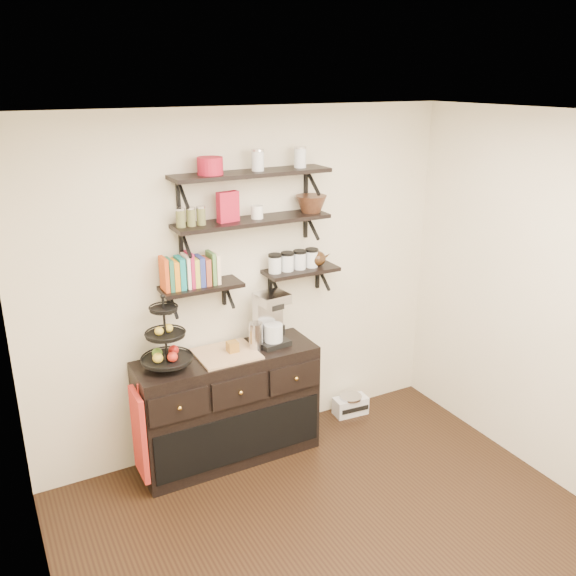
{
  "coord_description": "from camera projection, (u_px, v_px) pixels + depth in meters",
  "views": [
    {
      "loc": [
        -1.85,
        -2.4,
        2.9
      ],
      "look_at": [
        0.05,
        1.15,
        1.49
      ],
      "focal_mm": 38.0,
      "sensor_mm": 36.0,
      "label": 1
    }
  ],
  "objects": [
    {
      "name": "candle",
      "position": [
        233.0,
        347.0,
        4.62
      ],
      "size": [
        0.08,
        0.08,
        0.08
      ],
      "primitive_type": "cube",
      "color": "#926221",
      "rests_on": "sideboard"
    },
    {
      "name": "radio",
      "position": [
        351.0,
        405.0,
        5.5
      ],
      "size": [
        0.31,
        0.22,
        0.18
      ],
      "rotation": [
        0.0,
        0.0,
        -0.08
      ],
      "color": "silver",
      "rests_on": "floor"
    },
    {
      "name": "back_wall",
      "position": [
        247.0,
        284.0,
        4.79
      ],
      "size": [
        3.5,
        0.02,
        2.7
      ],
      "primitive_type": "cube",
      "color": "white",
      "rests_on": "ground"
    },
    {
      "name": "shelf_low_right",
      "position": [
        301.0,
        271.0,
        4.86
      ],
      "size": [
        0.6,
        0.25,
        0.23
      ],
      "color": "black",
      "rests_on": "back_wall"
    },
    {
      "name": "thermal_carafe",
      "position": [
        256.0,
        336.0,
        4.67
      ],
      "size": [
        0.11,
        0.11,
        0.22
      ],
      "primitive_type": "cylinder",
      "color": "silver",
      "rests_on": "sideboard"
    },
    {
      "name": "ramekins",
      "position": [
        257.0,
        212.0,
        4.5
      ],
      "size": [
        0.09,
        0.09,
        0.1
      ],
      "primitive_type": "cylinder",
      "color": "white",
      "rests_on": "shelf_mid"
    },
    {
      "name": "apron",
      "position": [
        139.0,
        435.0,
        4.35
      ],
      "size": [
        0.04,
        0.29,
        0.67
      ],
      "primitive_type": "cube",
      "color": "maroon",
      "rests_on": "sideboard"
    },
    {
      "name": "shelf_low_left",
      "position": [
        201.0,
        287.0,
        4.48
      ],
      "size": [
        0.6,
        0.25,
        0.23
      ],
      "color": "black",
      "rests_on": "back_wall"
    },
    {
      "name": "shelf_top",
      "position": [
        251.0,
        174.0,
        4.39
      ],
      "size": [
        1.2,
        0.27,
        0.23
      ],
      "color": "black",
      "rests_on": "back_wall"
    },
    {
      "name": "red_pot",
      "position": [
        210.0,
        166.0,
        4.22
      ],
      "size": [
        0.18,
        0.18,
        0.12
      ],
      "primitive_type": "cylinder",
      "color": "#A91329",
      "rests_on": "shelf_top"
    },
    {
      "name": "teapot",
      "position": [
        317.0,
        257.0,
        4.89
      ],
      "size": [
        0.2,
        0.15,
        0.15
      ],
      "primitive_type": null,
      "rotation": [
        0.0,
        0.0,
        0.03
      ],
      "color": "black",
      "rests_on": "shelf_low_right"
    },
    {
      "name": "sideboard",
      "position": [
        228.0,
        407.0,
        4.77
      ],
      "size": [
        1.4,
        0.5,
        0.92
      ],
      "color": "black",
      "rests_on": "floor"
    },
    {
      "name": "ceiling",
      "position": [
        393.0,
        121.0,
        2.89
      ],
      "size": [
        3.5,
        3.5,
        0.02
      ],
      "primitive_type": "cube",
      "color": "white",
      "rests_on": "back_wall"
    },
    {
      "name": "shelf_mid",
      "position": [
        252.0,
        221.0,
        4.51
      ],
      "size": [
        1.2,
        0.27,
        0.23
      ],
      "color": "black",
      "rests_on": "back_wall"
    },
    {
      "name": "floor",
      "position": [
        368.0,
        570.0,
        3.78
      ],
      "size": [
        3.5,
        3.5,
        0.0
      ],
      "primitive_type": "plane",
      "color": "black",
      "rests_on": "ground"
    },
    {
      "name": "recipe_box",
      "position": [
        228.0,
        207.0,
        4.38
      ],
      "size": [
        0.17,
        0.08,
        0.22
      ],
      "primitive_type": "cube",
      "rotation": [
        0.0,
        0.0,
        0.14
      ],
      "color": "#A91329",
      "rests_on": "shelf_mid"
    },
    {
      "name": "glass_canisters",
      "position": [
        294.0,
        262.0,
        4.8
      ],
      "size": [
        0.43,
        0.1,
        0.13
      ],
      "color": "silver",
      "rests_on": "shelf_low_right"
    },
    {
      "name": "coffee_maker",
      "position": [
        270.0,
        319.0,
        4.75
      ],
      "size": [
        0.26,
        0.25,
        0.43
      ],
      "rotation": [
        0.0,
        0.0,
        0.12
      ],
      "color": "black",
      "rests_on": "sideboard"
    },
    {
      "name": "walnut_bowl",
      "position": [
        311.0,
        204.0,
        4.7
      ],
      "size": [
        0.24,
        0.24,
        0.13
      ],
      "primitive_type": null,
      "color": "black",
      "rests_on": "shelf_mid"
    },
    {
      "name": "fruit_stand",
      "position": [
        166.0,
        344.0,
        4.36
      ],
      "size": [
        0.37,
        0.37,
        0.54
      ],
      "rotation": [
        0.0,
        0.0,
        0.34
      ],
      "color": "black",
      "rests_on": "sideboard"
    },
    {
      "name": "left_wall",
      "position": [
        40.0,
        467.0,
        2.56
      ],
      "size": [
        0.02,
        3.5,
        2.7
      ],
      "primitive_type": "cube",
      "color": "white",
      "rests_on": "ground"
    },
    {
      "name": "cookbooks",
      "position": [
        192.0,
        271.0,
        4.41
      ],
      "size": [
        0.4,
        0.15,
        0.26
      ],
      "color": "#CA4715",
      "rests_on": "shelf_low_left"
    }
  ]
}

